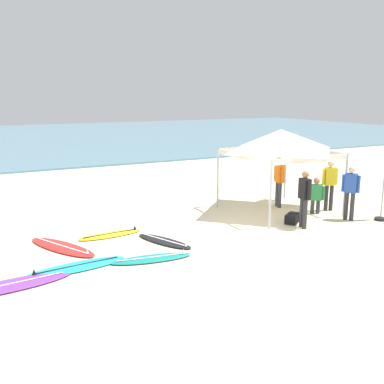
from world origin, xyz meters
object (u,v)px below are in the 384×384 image
at_px(canopy_tent, 281,140).
at_px(surfboard_teal, 152,258).
at_px(person_grey, 279,174).
at_px(surfboard_cyan, 77,267).
at_px(surfboard_black, 164,241).
at_px(person_orange, 279,179).
at_px(person_green, 316,194).
at_px(surfboard_yellow, 111,234).
at_px(person_black, 304,195).
at_px(surfboard_red, 62,247).
at_px(gear_bag_near_tent, 292,218).
at_px(person_blue, 350,189).
at_px(surfboard_purple, 9,285).
at_px(person_yellow, 330,182).

distance_m(canopy_tent, surfboard_teal, 6.35).
bearing_deg(surfboard_teal, canopy_tent, 21.80).
bearing_deg(canopy_tent, person_grey, 51.58).
height_order(canopy_tent, surfboard_cyan, canopy_tent).
bearing_deg(surfboard_black, person_orange, 17.99).
bearing_deg(canopy_tent, person_green, -38.58).
relative_size(surfboard_yellow, person_black, 1.08).
xyz_separation_m(canopy_tent, surfboard_teal, (-5.48, -2.19, -2.35)).
height_order(surfboard_red, surfboard_black, same).
distance_m(person_grey, person_green, 2.03).
bearing_deg(surfboard_black, person_black, -9.28).
bearing_deg(surfboard_cyan, canopy_tent, 14.70).
bearing_deg(gear_bag_near_tent, person_black, -98.06).
xyz_separation_m(surfboard_yellow, gear_bag_near_tent, (5.33, -1.33, 0.10)).
bearing_deg(gear_bag_near_tent, surfboard_yellow, 165.95).
bearing_deg(person_blue, surfboard_purple, -177.55).
bearing_deg(person_blue, person_yellow, 76.60).
xyz_separation_m(surfboard_purple, gear_bag_near_tent, (8.20, 0.98, 0.10)).
distance_m(surfboard_cyan, person_green, 8.23).
bearing_deg(gear_bag_near_tent, canopy_tent, 70.54).
bearing_deg(surfboard_black, surfboard_teal, -127.50).
xyz_separation_m(person_grey, person_yellow, (0.60, -1.93, 0.00)).
distance_m(person_black, person_orange, 2.51).
xyz_separation_m(canopy_tent, surfboard_yellow, (-5.79, 0.05, -2.35)).
relative_size(person_orange, person_grey, 1.00).
relative_size(person_black, person_blue, 1.00).
relative_size(person_blue, person_grey, 1.00).
distance_m(surfboard_black, person_black, 4.32).
relative_size(person_grey, person_green, 1.43).
xyz_separation_m(person_orange, person_grey, (0.59, 0.76, 0.00)).
distance_m(surfboard_cyan, surfboard_yellow, 2.39).
bearing_deg(person_black, person_blue, 0.02).
relative_size(surfboard_teal, person_grey, 1.18).
relative_size(surfboard_yellow, surfboard_red, 0.77).
bearing_deg(surfboard_teal, gear_bag_near_tent, 10.24).
relative_size(person_grey, person_yellow, 1.00).
bearing_deg(surfboard_cyan, surfboard_teal, -10.18).
relative_size(surfboard_purple, person_green, 2.18).
xyz_separation_m(person_blue, person_yellow, (0.28, 1.16, 0.00)).
bearing_deg(surfboard_yellow, canopy_tent, -0.51).
relative_size(person_black, gear_bag_near_tent, 2.85).
bearing_deg(person_blue, person_orange, 111.52).
bearing_deg(person_orange, person_yellow, -44.45).
bearing_deg(person_black, person_grey, 63.76).
distance_m(surfboard_purple, person_yellow, 10.41).
height_order(surfboard_black, person_grey, person_grey).
xyz_separation_m(surfboard_teal, surfboard_purple, (-3.17, -0.07, -0.00)).
relative_size(canopy_tent, surfboard_purple, 1.18).
relative_size(canopy_tent, person_grey, 1.80).
distance_m(surfboard_purple, person_blue, 10.02).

